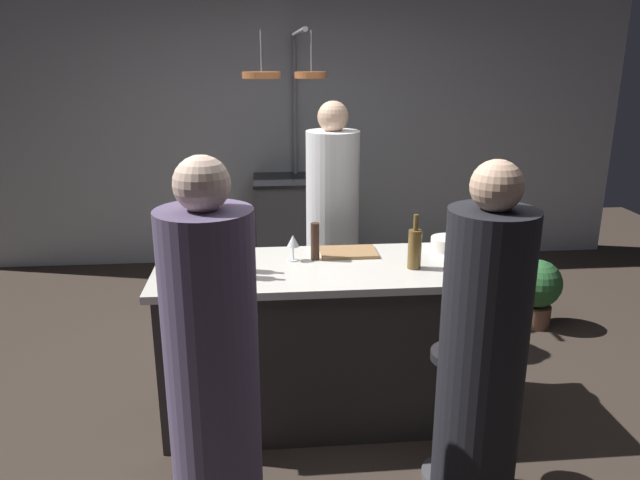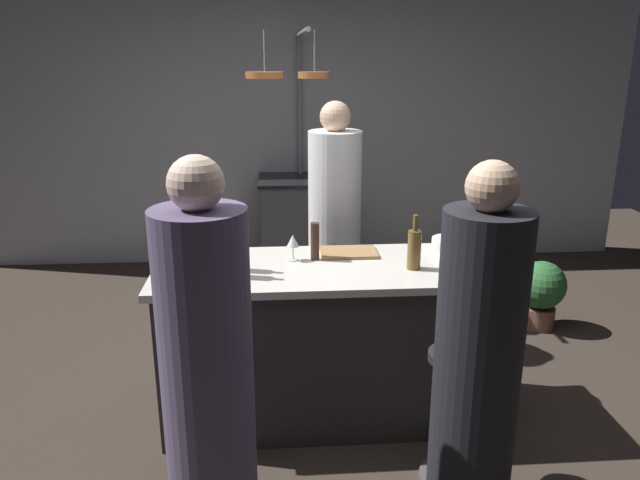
# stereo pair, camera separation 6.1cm
# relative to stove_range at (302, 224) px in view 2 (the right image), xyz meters

# --- Properties ---
(ground_plane) EXTENTS (9.00, 9.00, 0.00)m
(ground_plane) POSITION_rel_stove_range_xyz_m (0.00, -2.45, -0.45)
(ground_plane) COLOR #382D26
(back_wall) EXTENTS (6.40, 0.16, 2.60)m
(back_wall) POSITION_rel_stove_range_xyz_m (0.00, 0.40, 0.85)
(back_wall) COLOR #B2B7BC
(back_wall) RESTS_ON ground_plane
(kitchen_island) EXTENTS (1.80, 0.72, 0.90)m
(kitchen_island) POSITION_rel_stove_range_xyz_m (0.00, -2.45, 0.01)
(kitchen_island) COLOR #332D2B
(kitchen_island) RESTS_ON ground_plane
(stove_range) EXTENTS (0.80, 0.64, 0.89)m
(stove_range) POSITION_rel_stove_range_xyz_m (0.00, 0.00, 0.00)
(stove_range) COLOR #47474C
(stove_range) RESTS_ON ground_plane
(chef) EXTENTS (0.36, 0.36, 1.70)m
(chef) POSITION_rel_stove_range_xyz_m (0.16, -1.52, 0.34)
(chef) COLOR white
(chef) RESTS_ON ground_plane
(bar_stool_left) EXTENTS (0.28, 0.28, 0.68)m
(bar_stool_left) POSITION_rel_stove_range_xyz_m (-0.53, -3.07, -0.07)
(bar_stool_left) COLOR #4C4C51
(bar_stool_left) RESTS_ON ground_plane
(guest_left) EXTENTS (0.35, 0.35, 1.67)m
(guest_left) POSITION_rel_stove_range_xyz_m (-0.52, -3.45, 0.33)
(guest_left) COLOR #594C6B
(guest_left) RESTS_ON ground_plane
(bar_stool_right) EXTENTS (0.28, 0.28, 0.68)m
(bar_stool_right) POSITION_rel_stove_range_xyz_m (0.57, -3.07, -0.07)
(bar_stool_right) COLOR #4C4C51
(bar_stool_right) RESTS_ON ground_plane
(guest_right) EXTENTS (0.34, 0.34, 1.63)m
(guest_right) POSITION_rel_stove_range_xyz_m (0.54, -3.42, 0.31)
(guest_right) COLOR black
(guest_right) RESTS_ON ground_plane
(overhead_pot_rack) EXTENTS (0.60, 1.52, 2.17)m
(overhead_pot_rack) POSITION_rel_stove_range_xyz_m (-0.07, -0.51, 1.18)
(overhead_pot_rack) COLOR gray
(overhead_pot_rack) RESTS_ON ground_plane
(potted_plant) EXTENTS (0.36, 0.36, 0.52)m
(potted_plant) POSITION_rel_stove_range_xyz_m (1.73, -1.42, -0.15)
(potted_plant) COLOR brown
(potted_plant) RESTS_ON ground_plane
(cutting_board) EXTENTS (0.32, 0.22, 0.02)m
(cutting_board) POSITION_rel_stove_range_xyz_m (0.17, -2.26, 0.46)
(cutting_board) COLOR #997047
(cutting_board) RESTS_ON kitchen_island
(pepper_mill) EXTENTS (0.05, 0.05, 0.21)m
(pepper_mill) POSITION_rel_stove_range_xyz_m (-0.03, -2.34, 0.56)
(pepper_mill) COLOR #382319
(pepper_mill) RESTS_ON kitchen_island
(wine_bottle_green) EXTENTS (0.07, 0.07, 0.31)m
(wine_bottle_green) POSITION_rel_stove_range_xyz_m (-0.78, -2.42, 0.58)
(wine_bottle_green) COLOR #193D23
(wine_bottle_green) RESTS_ON kitchen_island
(wine_bottle_dark) EXTENTS (0.07, 0.07, 0.30)m
(wine_bottle_dark) POSITION_rel_stove_range_xyz_m (-0.47, -2.58, 0.57)
(wine_bottle_dark) COLOR black
(wine_bottle_dark) RESTS_ON kitchen_island
(wine_bottle_amber) EXTENTS (0.07, 0.07, 0.30)m
(wine_bottle_amber) POSITION_rel_stove_range_xyz_m (0.48, -2.53, 0.57)
(wine_bottle_amber) COLOR brown
(wine_bottle_amber) RESTS_ON kitchen_island
(wine_bottle_white) EXTENTS (0.07, 0.07, 0.29)m
(wine_bottle_white) POSITION_rel_stove_range_xyz_m (-0.47, -2.48, 0.56)
(wine_bottle_white) COLOR gray
(wine_bottle_white) RESTS_ON kitchen_island
(wine_bottle_rose) EXTENTS (0.07, 0.07, 0.30)m
(wine_bottle_rose) POSITION_rel_stove_range_xyz_m (-0.68, -2.66, 0.57)
(wine_bottle_rose) COLOR #B78C8E
(wine_bottle_rose) RESTS_ON kitchen_island
(wine_glass_by_chef) EXTENTS (0.07, 0.07, 0.15)m
(wine_glass_by_chef) POSITION_rel_stove_range_xyz_m (-0.15, -2.34, 0.56)
(wine_glass_by_chef) COLOR silver
(wine_glass_by_chef) RESTS_ON kitchen_island
(wine_glass_near_right_guest) EXTENTS (0.07, 0.07, 0.15)m
(wine_glass_near_right_guest) POSITION_rel_stove_range_xyz_m (-0.54, -2.72, 0.56)
(wine_glass_near_right_guest) COLOR silver
(wine_glass_near_right_guest) RESTS_ON kitchen_island
(mixing_bowl_blue) EXTENTS (0.15, 0.15, 0.06)m
(mixing_bowl_blue) POSITION_rel_stove_range_xyz_m (-0.63, -2.25, 0.48)
(mixing_bowl_blue) COLOR #334C6B
(mixing_bowl_blue) RESTS_ON kitchen_island
(mixing_bowl_ceramic) EXTENTS (0.20, 0.20, 0.07)m
(mixing_bowl_ceramic) POSITION_rel_stove_range_xyz_m (0.75, -2.24, 0.49)
(mixing_bowl_ceramic) COLOR silver
(mixing_bowl_ceramic) RESTS_ON kitchen_island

